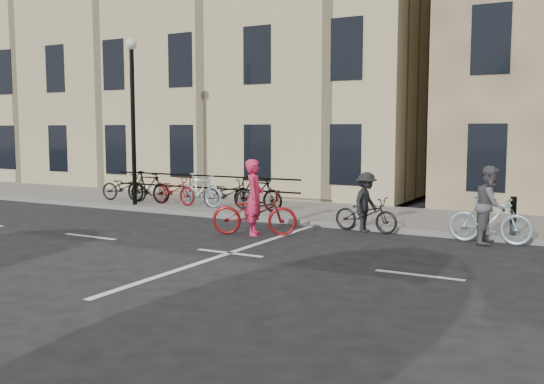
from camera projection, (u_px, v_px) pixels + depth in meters
The scene contains 9 objects.
ground at pixel (230, 253), 12.68m from camera, with size 120.00×120.00×0.00m, color black.
sidewalk at pixel (227, 206), 19.82m from camera, with size 46.00×4.00×0.15m, color slate.
building_west at pixel (218, 73), 27.79m from camera, with size 20.00×10.00×10.00m, color tan.
lamp_post at pixel (133, 101), 19.27m from camera, with size 0.36×0.36×5.28m.
bollard_east at pixel (513, 216), 13.91m from camera, with size 0.14×0.14×0.90m, color black.
parked_bikes at pixel (186, 190), 19.36m from camera, with size 7.25×1.23×1.05m.
cyclist_pink at pixel (254, 209), 14.80m from camera, with size 2.21×1.44×1.86m.
cyclist_grey at pixel (490, 212), 13.66m from camera, with size 1.84×0.86×1.77m.
cyclist_dark at pixel (366, 208), 15.26m from camera, with size 1.75×1.03×1.51m.
Camera 1 is at (6.81, -10.49, 2.60)m, focal length 40.00 mm.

